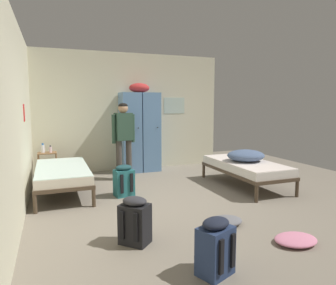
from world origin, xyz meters
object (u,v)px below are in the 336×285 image
object	(u,v)px
bed_right	(245,167)
water_bottle	(43,149)
locker_bank	(140,130)
shelf_unit	(48,163)
bed_left_rear	(62,173)
clothes_pile_grey	(225,221)
backpack_navy	(214,248)
person_traveler	(124,134)
backpack_black	(135,221)
lotion_bottle	(50,149)
bedding_heap	(246,155)
clothes_pile_pink	(296,240)
backpack_teal	(124,181)

from	to	relation	value
bed_right	water_bottle	distance (m)	4.19
locker_bank	bed_right	distance (m)	2.64
shelf_unit	bed_left_rear	bearing A→B (deg)	-78.72
bed_left_rear	clothes_pile_grey	bearing A→B (deg)	-49.46
backpack_navy	clothes_pile_grey	bearing A→B (deg)	53.69
shelf_unit	person_traveler	bearing A→B (deg)	-22.24
locker_bank	backpack_black	world-z (taller)	locker_bank
locker_bank	lotion_bottle	distance (m)	2.02
lotion_bottle	backpack_navy	xyz separation A→B (m)	(1.40, -4.49, -0.38)
bedding_heap	clothes_pile_pink	size ratio (longest dim) A/B	1.43
backpack_teal	clothes_pile_pink	size ratio (longest dim) A/B	1.08
bed_left_rear	bedding_heap	bearing A→B (deg)	-12.07
locker_bank	clothes_pile_grey	distance (m)	3.74
person_traveler	clothes_pile_grey	world-z (taller)	person_traveler
clothes_pile_pink	bed_left_rear	bearing A→B (deg)	128.42
clothes_pile_grey	shelf_unit	bearing A→B (deg)	121.90
clothes_pile_pink	clothes_pile_grey	distance (m)	0.90
locker_bank	bed_left_rear	xyz separation A→B (m)	(-1.81, -1.34, -0.59)
bed_left_rear	bed_right	world-z (taller)	same
lotion_bottle	backpack_black	world-z (taller)	lotion_bottle
lotion_bottle	backpack_black	xyz separation A→B (m)	(0.88, -3.59, -0.38)
backpack_teal	clothes_pile_pink	bearing A→B (deg)	-60.57
locker_bank	bed_left_rear	distance (m)	2.33
bed_left_rear	water_bottle	size ratio (longest dim) A/B	9.53
backpack_black	backpack_navy	size ratio (longest dim) A/B	1.00
bed_right	water_bottle	world-z (taller)	water_bottle
shelf_unit	backpack_navy	bearing A→B (deg)	-72.00
shelf_unit	water_bottle	size ratio (longest dim) A/B	2.86
shelf_unit	backpack_teal	xyz separation A→B (m)	(1.24, -1.77, -0.09)
bed_right	clothes_pile_pink	bearing A→B (deg)	-111.66
lotion_bottle	clothes_pile_grey	xyz separation A→B (m)	(2.13, -3.49, -0.59)
water_bottle	clothes_pile_grey	world-z (taller)	water_bottle
shelf_unit	backpack_black	distance (m)	3.75
shelf_unit	bed_right	bearing A→B (deg)	-28.97
backpack_black	water_bottle	bearing A→B (deg)	105.77
locker_bank	bedding_heap	size ratio (longest dim) A/B	2.83
locker_bank	person_traveler	distance (m)	0.89
shelf_unit	backpack_black	size ratio (longest dim) A/B	1.04
bed_right	person_traveler	distance (m)	2.55
locker_bank	bed_left_rear	world-z (taller)	locker_bank
shelf_unit	backpack_teal	distance (m)	2.16
bed_right	water_bottle	xyz separation A→B (m)	(-3.66, 2.00, 0.28)
shelf_unit	clothes_pile_grey	world-z (taller)	shelf_unit
person_traveler	water_bottle	xyz separation A→B (m)	(-1.59, 0.64, -0.31)
shelf_unit	backpack_black	xyz separation A→B (m)	(0.95, -3.63, -0.09)
shelf_unit	bedding_heap	distance (m)	4.11
backpack_black	clothes_pile_grey	xyz separation A→B (m)	(1.25, 0.09, -0.21)
shelf_unit	person_traveler	size ratio (longest dim) A/B	0.35
water_bottle	backpack_navy	bearing A→B (deg)	-71.16
water_bottle	backpack_black	distance (m)	3.81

